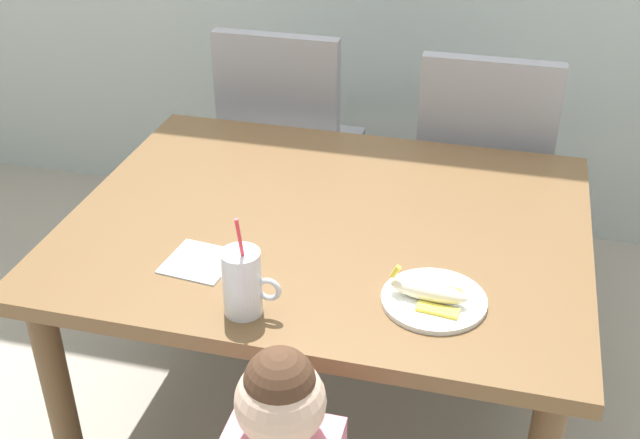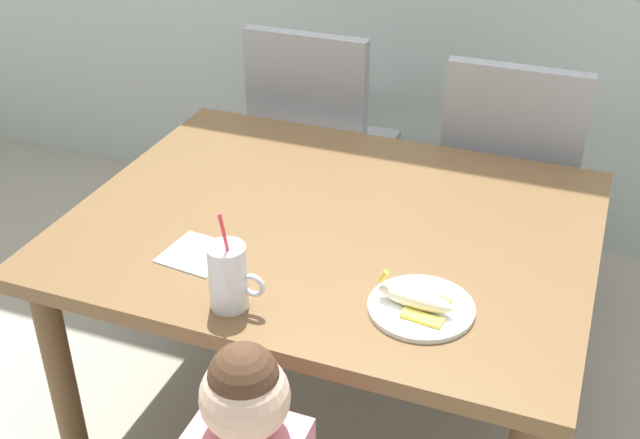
% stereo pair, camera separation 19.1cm
% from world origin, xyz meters
% --- Properties ---
extents(ground_plane, '(24.00, 24.00, 0.00)m').
position_xyz_m(ground_plane, '(0.00, 0.00, 0.00)').
color(ground_plane, '#9E9384').
extents(dining_table, '(1.31, 1.04, 0.71)m').
position_xyz_m(dining_table, '(0.00, 0.00, 0.62)').
color(dining_table, brown).
rests_on(dining_table, ground).
extents(dining_chair_left, '(0.44, 0.45, 0.96)m').
position_xyz_m(dining_chair_left, '(-0.33, 0.76, 0.54)').
color(dining_chair_left, gray).
rests_on(dining_chair_left, ground).
extents(dining_chair_right, '(0.44, 0.45, 0.96)m').
position_xyz_m(dining_chair_right, '(0.35, 0.71, 0.54)').
color(dining_chair_right, gray).
rests_on(dining_chair_right, ground).
extents(milk_cup, '(0.13, 0.08, 0.25)m').
position_xyz_m(milk_cup, '(-0.08, -0.42, 0.78)').
color(milk_cup, silver).
rests_on(milk_cup, dining_table).
extents(snack_plate, '(0.23, 0.23, 0.01)m').
position_xyz_m(snack_plate, '(0.31, -0.28, 0.71)').
color(snack_plate, white).
rests_on(snack_plate, dining_table).
extents(peeled_banana, '(0.17, 0.12, 0.07)m').
position_xyz_m(peeled_banana, '(0.30, -0.29, 0.74)').
color(peeled_banana, '#F4EAC6').
rests_on(peeled_banana, snack_plate).
extents(paper_napkin, '(0.17, 0.17, 0.00)m').
position_xyz_m(paper_napkin, '(-0.24, -0.27, 0.71)').
color(paper_napkin, silver).
rests_on(paper_napkin, dining_table).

